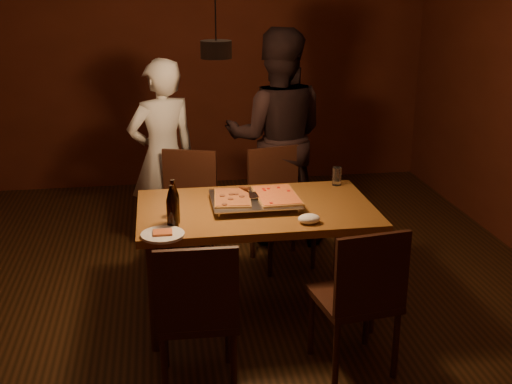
{
  "coord_description": "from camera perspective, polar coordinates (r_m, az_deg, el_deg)",
  "views": [
    {
      "loc": [
        -0.35,
        -3.72,
        2.16
      ],
      "look_at": [
        0.24,
        0.08,
        0.85
      ],
      "focal_mm": 45.0,
      "sensor_mm": 36.0,
      "label": 1
    }
  ],
  "objects": [
    {
      "name": "room_shell",
      "position": [
        3.81,
        -3.46,
        7.3
      ],
      "size": [
        6.0,
        6.0,
        6.0
      ],
      "color": "#3A210F",
      "rests_on": "ground"
    },
    {
      "name": "dining_table",
      "position": [
        4.12,
        0.0,
        -2.29
      ],
      "size": [
        1.5,
        0.9,
        0.75
      ],
      "color": "#925A25",
      "rests_on": "floor"
    },
    {
      "name": "chair_far_left",
      "position": [
        4.9,
        -6.17,
        -0.64
      ],
      "size": [
        0.53,
        0.53,
        0.49
      ],
      "rotation": [
        0.0,
        0.0,
        2.83
      ],
      "color": "#38190F",
      "rests_on": "floor"
    },
    {
      "name": "chair_far_right",
      "position": [
        4.96,
        2.0,
        -0.3
      ],
      "size": [
        0.5,
        0.5,
        0.49
      ],
      "rotation": [
        0.0,
        0.0,
        3.37
      ],
      "color": "#38190F",
      "rests_on": "floor"
    },
    {
      "name": "chair_near_left",
      "position": [
        3.39,
        -5.29,
        -9.9
      ],
      "size": [
        0.43,
        0.43,
        0.49
      ],
      "rotation": [
        0.0,
        0.0,
        -0.03
      ],
      "color": "#38190F",
      "rests_on": "floor"
    },
    {
      "name": "chair_near_right",
      "position": [
        3.57,
        9.38,
        -8.45
      ],
      "size": [
        0.48,
        0.48,
        0.49
      ],
      "rotation": [
        0.0,
        0.0,
        0.14
      ],
      "color": "#38190F",
      "rests_on": "floor"
    },
    {
      "name": "pizza_tray",
      "position": [
        4.11,
        -0.16,
        -0.88
      ],
      "size": [
        0.58,
        0.49,
        0.05
      ],
      "primitive_type": "cube",
      "rotation": [
        0.0,
        0.0,
        0.07
      ],
      "color": "silver",
      "rests_on": "dining_table"
    },
    {
      "name": "pizza_meat",
      "position": [
        4.09,
        -2.12,
        -0.49
      ],
      "size": [
        0.26,
        0.38,
        0.02
      ],
      "primitive_type": "cube",
      "rotation": [
        0.0,
        0.0,
        -0.09
      ],
      "color": "maroon",
      "rests_on": "pizza_tray"
    },
    {
      "name": "pizza_cheese",
      "position": [
        4.13,
        1.85,
        -0.28
      ],
      "size": [
        0.27,
        0.42,
        0.02
      ],
      "primitive_type": "cube",
      "rotation": [
        0.0,
        0.0,
        0.04
      ],
      "color": "gold",
      "rests_on": "pizza_tray"
    },
    {
      "name": "spatula",
      "position": [
        4.11,
        -0.26,
        -0.3
      ],
      "size": [
        0.17,
        0.26,
        0.04
      ],
      "primitive_type": null,
      "rotation": [
        0.0,
        0.0,
        0.36
      ],
      "color": "silver",
      "rests_on": "pizza_tray"
    },
    {
      "name": "beer_bottle_a",
      "position": [
        3.76,
        -7.47,
        -1.26
      ],
      "size": [
        0.07,
        0.07,
        0.26
      ],
      "color": "black",
      "rests_on": "dining_table"
    },
    {
      "name": "beer_bottle_b",
      "position": [
        3.82,
        -7.37,
        -0.86
      ],
      "size": [
        0.07,
        0.07,
        0.27
      ],
      "color": "black",
      "rests_on": "dining_table"
    },
    {
      "name": "water_glass_left",
      "position": [
        3.95,
        -7.31,
        -1.4
      ],
      "size": [
        0.07,
        0.07,
        0.11
      ],
      "primitive_type": "cylinder",
      "color": "silver",
      "rests_on": "dining_table"
    },
    {
      "name": "water_glass_right",
      "position": [
        4.53,
        7.2,
        1.4
      ],
      "size": [
        0.06,
        0.06,
        0.13
      ],
      "primitive_type": "cylinder",
      "color": "silver",
      "rests_on": "dining_table"
    },
    {
      "name": "plate_slice",
      "position": [
        3.68,
        -8.3,
        -3.75
      ],
      "size": [
        0.25,
        0.25,
        0.03
      ],
      "color": "white",
      "rests_on": "dining_table"
    },
    {
      "name": "napkin",
      "position": [
        3.83,
        4.74,
        -2.38
      ],
      "size": [
        0.14,
        0.1,
        0.06
      ],
      "primitive_type": "ellipsoid",
      "color": "white",
      "rests_on": "dining_table"
    },
    {
      "name": "diner_white",
      "position": [
        5.16,
        -8.28,
        3.09
      ],
      "size": [
        0.67,
        0.56,
        1.56
      ],
      "primitive_type": "imported",
      "rotation": [
        0.0,
        0.0,
        3.54
      ],
      "color": "silver",
      "rests_on": "floor"
    },
    {
      "name": "diner_dark",
      "position": [
        5.29,
        1.86,
        4.86
      ],
      "size": [
        0.97,
        0.81,
        1.77
      ],
      "primitive_type": "imported",
      "rotation": [
        0.0,
        0.0,
        2.96
      ],
      "color": "black",
      "rests_on": "floor"
    },
    {
      "name": "pendant_lamp",
      "position": [
        3.76,
        -3.57,
        12.69
      ],
      "size": [
        0.18,
        0.18,
        1.1
      ],
      "color": "black",
      "rests_on": "ceiling"
    }
  ]
}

